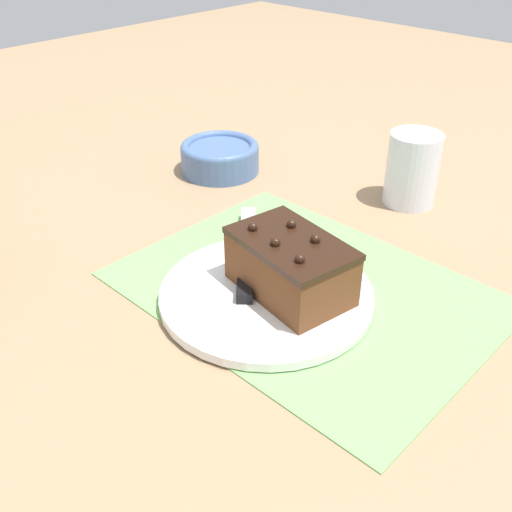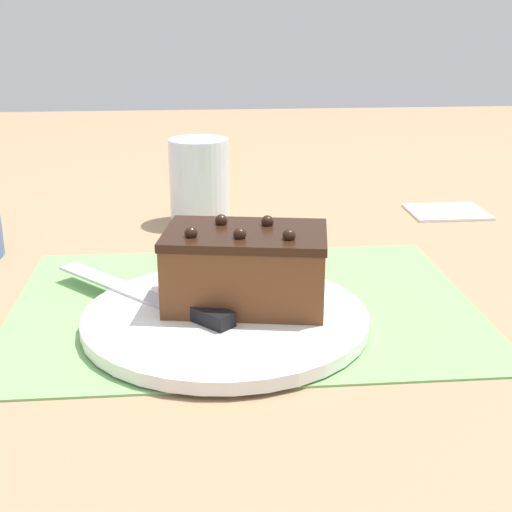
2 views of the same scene
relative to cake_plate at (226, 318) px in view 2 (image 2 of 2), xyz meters
The scene contains 7 objects.
ground_plane 0.06m from the cake_plate, 111.90° to the right, with size 3.00×3.00×0.00m, color #9E7F5B.
placemat_woven 0.06m from the cake_plate, 111.90° to the right, with size 0.46×0.34×0.00m, color #7AB266.
cake_plate is the anchor object (origin of this frame).
chocolate_cake 0.05m from the cake_plate, 130.81° to the right, with size 0.16×0.12×0.08m.
serving_knife 0.06m from the cake_plate, 19.24° to the right, with size 0.18×0.19×0.01m.
drinking_glass 0.36m from the cake_plate, 87.18° to the right, with size 0.08×0.08×0.12m.
folded_napkin 0.50m from the cake_plate, 132.98° to the right, with size 0.11×0.09×0.01m, color white.
Camera 2 is at (0.05, 0.66, 0.28)m, focal length 50.00 mm.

